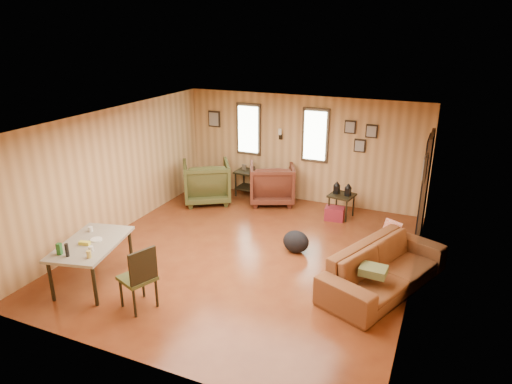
# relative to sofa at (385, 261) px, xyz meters

# --- Properties ---
(room) EXTENTS (5.54, 6.04, 2.44)m
(room) POSITION_rel_sofa_xyz_m (-2.20, 0.40, 0.75)
(room) COLOR brown
(room) RESTS_ON ground
(sofa) EXTENTS (1.52, 2.41, 0.91)m
(sofa) POSITION_rel_sofa_xyz_m (0.00, 0.00, 0.00)
(sofa) COLOR brown
(sofa) RESTS_ON ground
(recliner_brown) EXTENTS (1.26, 1.23, 1.00)m
(recliner_brown) POSITION_rel_sofa_xyz_m (-2.92, 2.69, 0.05)
(recliner_brown) COLOR #4E2317
(recliner_brown) RESTS_ON ground
(recliner_green) EXTENTS (1.36, 1.34, 1.04)m
(recliner_green) POSITION_rel_sofa_xyz_m (-4.29, 2.14, 0.07)
(recliner_green) COLOR #3D401D
(recliner_green) RESTS_ON ground
(end_table) EXTENTS (0.60, 0.55, 0.75)m
(end_table) POSITION_rel_sofa_xyz_m (-3.58, 2.91, -0.04)
(end_table) COLOR black
(end_table) RESTS_ON ground
(side_table) EXTENTS (0.56, 0.56, 0.77)m
(side_table) POSITION_rel_sofa_xyz_m (-1.26, 2.47, 0.07)
(side_table) COLOR black
(side_table) RESTS_ON ground
(cooler) EXTENTS (0.41, 0.31, 0.28)m
(cooler) POSITION_rel_sofa_xyz_m (-1.34, 2.27, -0.32)
(cooler) COLOR maroon
(cooler) RESTS_ON ground
(backpack) EXTENTS (0.52, 0.42, 0.41)m
(backpack) POSITION_rel_sofa_xyz_m (-1.62, 0.58, -0.25)
(backpack) COLOR black
(backpack) RESTS_ON ground
(sofa_pillows) EXTENTS (0.43, 1.62, 0.33)m
(sofa_pillows) POSITION_rel_sofa_xyz_m (-0.08, 0.25, 0.04)
(sofa_pillows) COLOR #525C33
(sofa_pillows) RESTS_ON sofa
(dining_table) EXTENTS (1.10, 1.51, 0.89)m
(dining_table) POSITION_rel_sofa_xyz_m (-4.18, -1.66, 0.18)
(dining_table) COLOR gray
(dining_table) RESTS_ON ground
(dining_chair) EXTENTS (0.57, 0.57, 0.97)m
(dining_chair) POSITION_rel_sofa_xyz_m (-3.06, -1.94, 0.09)
(dining_chair) COLOR #3D401D
(dining_chair) RESTS_ON ground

